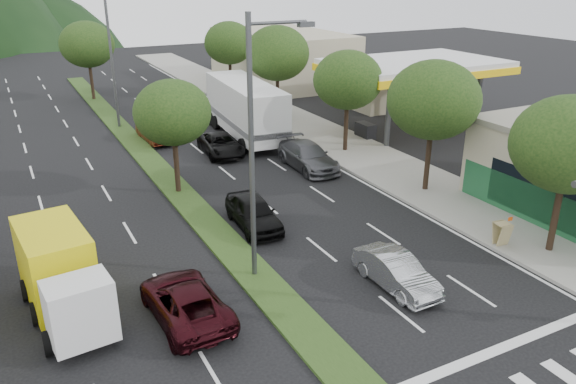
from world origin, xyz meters
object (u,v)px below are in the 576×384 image
car_queue_d (221,145)px  box_truck (61,276)px  tree_r_a (569,144)px  sedan_silver (396,272)px  tree_r_d (277,53)px  streetlight_mid (114,53)px  car_queue_a (253,212)px  car_queue_b (308,156)px  tree_med_near (172,113)px  tree_med_far (87,44)px  tree_r_c (348,80)px  a_frame_sign (502,232)px  streetlight_near (256,140)px  tree_r_b (434,100)px  tree_r_e (229,43)px  car_queue_c (155,131)px  suv_maroon (185,301)px

car_queue_d → box_truck: box_truck is taller
tree_r_a → sedan_silver: size_ratio=1.68×
tree_r_d → car_queue_d: bearing=-138.2°
streetlight_mid → box_truck: (-7.14, -24.10, -4.20)m
car_queue_a → car_queue_b: size_ratio=0.81×
tree_med_near → tree_med_far: bearing=90.0°
tree_r_c → a_frame_sign: (-1.50, -14.70, -3.99)m
tree_med_near → tree_med_far: tree_med_far is taller
tree_r_a → sedan_silver: tree_r_a is taller
streetlight_near → tree_r_b: bearing=18.7°
sedan_silver → car_queue_a: bearing=108.1°
tree_r_c → tree_med_far: (-12.00, 24.00, 0.26)m
tree_r_e → car_queue_c: tree_r_e is taller
tree_r_c → streetlight_near: size_ratio=0.65×
box_truck → tree_r_e: bearing=-127.2°
car_queue_b → tree_r_a: bearing=-73.6°
streetlight_near → car_queue_a: bearing=68.6°
tree_med_near → car_queue_b: size_ratio=1.14×
suv_maroon → car_queue_d: bearing=-117.2°
tree_r_e → streetlight_near: size_ratio=0.67×
car_queue_d → suv_maroon: bearing=-110.1°
tree_r_d → a_frame_sign: size_ratio=5.25×
car_queue_c → a_frame_sign: a_frame_sign is taller
streetlight_mid → car_queue_c: size_ratio=2.28×
car_queue_b → car_queue_c: car_queue_b is taller
tree_med_far → box_truck: size_ratio=1.13×
tree_r_c → tree_r_e: size_ratio=0.97×
tree_r_d → tree_med_far: size_ratio=1.03×
tree_r_c → sedan_silver: tree_r_c is taller
car_queue_c → box_truck: size_ratio=0.72×
car_queue_b → streetlight_mid: bearing=120.0°
car_queue_b → box_truck: (-15.13, -9.39, 0.62)m
car_queue_a → car_queue_d: car_queue_a is taller
a_frame_sign → box_truck: bearing=174.9°
car_queue_b → box_truck: bearing=-146.7°
car_queue_a → car_queue_b: bearing=47.7°
car_queue_d → box_truck: size_ratio=0.77×
sedan_silver → a_frame_sign: size_ratio=2.90×
tree_r_e → suv_maroon: (-15.28, -33.48, -4.22)m
tree_r_c → a_frame_sign: tree_r_c is taller
car_queue_c → a_frame_sign: bearing=-71.6°
tree_r_c → box_truck: 22.20m
streetlight_mid → tree_r_c: bearing=-47.8°
tree_r_e → car_queue_d: size_ratio=1.42×
car_queue_c → tree_r_b: bearing=-60.1°
car_queue_d → sedan_silver: bearing=-85.5°
tree_r_e → streetlight_mid: size_ratio=0.67×
tree_r_b → car_queue_d: (-7.49, 11.29, -4.38)m
tree_r_c → car_queue_d: (-7.49, 3.29, -4.09)m
box_truck → a_frame_sign: size_ratio=4.48×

